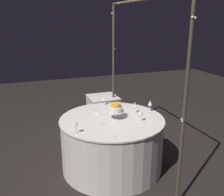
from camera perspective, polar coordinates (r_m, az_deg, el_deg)
The scene contains 26 objects.
ground_plane at distance 3.94m, azimuth 0.00°, elevation -14.86°, with size 12.00×12.00×0.00m, color black.
decorative_arch at distance 3.55m, azimuth 6.30°, elevation 7.87°, with size 2.13×0.06×2.33m.
main_table at distance 3.75m, azimuth 0.00°, elevation -9.94°, with size 1.46×1.46×0.76m.
side_table at distance 4.83m, azimuth -2.01°, elevation -3.78°, with size 0.52×0.52×0.73m.
tiered_cake at distance 3.54m, azimuth 0.86°, elevation -2.37°, with size 0.22×0.22×0.23m.
wine_glass_0 at distance 3.84m, azimuth 1.61°, elevation -1.56°, with size 0.07×0.07×0.13m.
wine_glass_1 at distance 3.49m, azimuth 6.41°, elevation -3.25°, with size 0.06×0.06×0.17m.
wine_glass_2 at distance 3.78m, azimuth 5.05°, elevation -1.55°, with size 0.06×0.06×0.17m.
wine_glass_3 at distance 3.13m, azimuth -8.02°, elevation -5.65°, with size 0.06×0.06×0.16m.
wine_glass_4 at distance 3.86m, azimuth 8.41°, elevation -1.18°, with size 0.07×0.07×0.17m.
wine_glass_5 at distance 4.13m, azimuth -1.73°, elevation -0.08°, with size 0.06×0.06×0.15m.
cake_knife at distance 3.82m, azimuth -3.76°, elevation -3.17°, with size 0.29×0.08×0.01m.
rose_petal_0 at distance 3.88m, azimuth 2.35°, elevation -2.89°, with size 0.03×0.02×0.00m, color #EA6B84.
rose_petal_1 at distance 3.69m, azimuth 6.34°, elevation -4.08°, with size 0.03×0.02×0.00m, color #EA6B84.
rose_petal_2 at distance 3.71m, azimuth -1.67°, elevation -3.85°, with size 0.03×0.02×0.00m, color #EA6B84.
rose_petal_3 at distance 3.39m, azimuth -1.55°, elevation -5.94°, with size 0.03×0.02×0.00m, color #EA6B84.
rose_petal_4 at distance 3.79m, azimuth 6.97°, elevation -3.47°, with size 0.02×0.02×0.00m, color #EA6B84.
rose_petal_5 at distance 3.46m, azimuth 7.19°, elevation -5.57°, with size 0.04×0.03×0.00m, color #EA6B84.
rose_petal_6 at distance 3.41m, azimuth -2.16°, elevation -5.79°, with size 0.04×0.02×0.00m, color #EA6B84.
rose_petal_7 at distance 3.85m, azimuth 8.39°, elevation -3.23°, with size 0.03×0.02×0.00m, color #EA6B84.
rose_petal_8 at distance 3.34m, azimuth 6.77°, elevation -6.40°, with size 0.02×0.02×0.00m, color #EA6B84.
rose_petal_9 at distance 3.76m, azimuth -0.99°, elevation -3.54°, with size 0.03×0.02×0.00m, color #EA6B84.
rose_petal_10 at distance 3.42m, azimuth 4.40°, elevation -5.73°, with size 0.03×0.02×0.00m, color #EA6B84.
rose_petal_11 at distance 3.63m, azimuth 4.23°, elevation -4.35°, with size 0.03×0.02×0.00m, color #EA6B84.
rose_petal_12 at distance 3.07m, azimuth 0.84°, elevation -8.51°, with size 0.03×0.02×0.00m, color #EA6B84.
rose_petal_13 at distance 3.58m, azimuth -1.29°, elevation -4.64°, with size 0.04×0.03×0.00m, color #EA6B84.
Camera 1 is at (3.13, -1.16, 2.09)m, focal length 41.40 mm.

